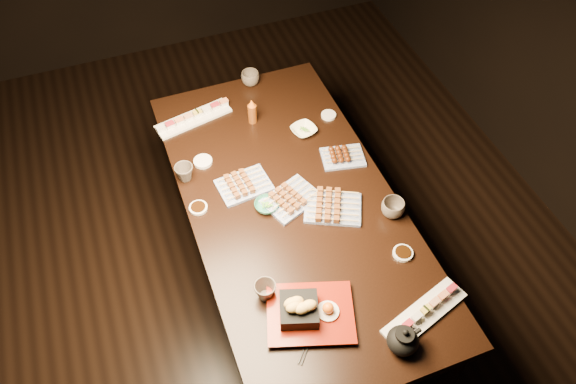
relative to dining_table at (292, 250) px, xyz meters
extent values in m
plane|color=black|center=(-0.33, -0.09, -0.38)|extent=(5.00, 5.00, 0.00)
cube|color=black|center=(0.00, 0.00, 0.00)|extent=(0.98, 1.84, 0.75)
imported|color=#2D8C66|center=(-0.11, 0.01, 0.39)|extent=(0.13, 0.13, 0.03)
imported|color=#FBF6CD|center=(0.21, 0.40, 0.39)|extent=(0.15, 0.15, 0.03)
imported|color=#50453D|center=(-0.26, -0.40, 0.42)|extent=(0.11, 0.11, 0.08)
imported|color=#50453D|center=(0.39, -0.21, 0.42)|extent=(0.13, 0.13, 0.08)
imported|color=#50453D|center=(-0.41, 0.31, 0.41)|extent=(0.09, 0.09, 0.08)
imported|color=#50453D|center=(0.08, 0.84, 0.41)|extent=(0.12, 0.12, 0.08)
cylinder|color=#68310D|center=(0.00, 0.56, 0.44)|extent=(0.05, 0.05, 0.14)
cylinder|color=white|center=(-0.40, 0.11, 0.38)|extent=(0.09, 0.09, 0.01)
cylinder|color=white|center=(0.38, 0.46, 0.38)|extent=(0.09, 0.09, 0.01)
cylinder|color=white|center=(0.33, -0.41, 0.38)|extent=(0.11, 0.11, 0.01)
cylinder|color=white|center=(-0.31, 0.38, 0.38)|extent=(0.11, 0.11, 0.02)
camera|label=1|loc=(-0.56, -1.44, 2.33)|focal=35.00mm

